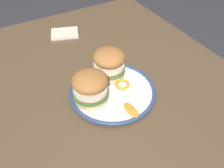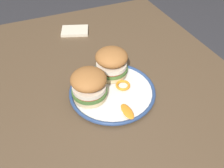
% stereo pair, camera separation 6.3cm
% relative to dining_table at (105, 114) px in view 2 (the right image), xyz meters
% --- Properties ---
extents(dining_table, '(1.28, 1.02, 0.78)m').
position_rel_dining_table_xyz_m(dining_table, '(0.00, 0.00, 0.00)').
color(dining_table, brown).
rests_on(dining_table, ground).
extents(dinner_plate, '(0.29, 0.29, 0.02)m').
position_rel_dining_table_xyz_m(dinner_plate, '(-0.00, 0.03, 0.11)').
color(dinner_plate, white).
rests_on(dinner_plate, dining_table).
extents(sandwich_half_left, '(0.16, 0.16, 0.10)m').
position_rel_dining_table_xyz_m(sandwich_half_left, '(0.00, -0.05, 0.17)').
color(sandwich_half_left, beige).
rests_on(sandwich_half_left, dinner_plate).
extents(sandwich_half_right, '(0.16, 0.16, 0.10)m').
position_rel_dining_table_xyz_m(sandwich_half_right, '(-0.08, 0.06, 0.17)').
color(sandwich_half_right, beige).
rests_on(sandwich_half_right, dinner_plate).
extents(orange_peel_curled, '(0.06, 0.06, 0.01)m').
position_rel_dining_table_xyz_m(orange_peel_curled, '(0.00, 0.07, 0.12)').
color(orange_peel_curled, orange).
rests_on(orange_peel_curled, dinner_plate).
extents(orange_peel_strip_long, '(0.07, 0.03, 0.01)m').
position_rel_dining_table_xyz_m(orange_peel_strip_long, '(0.11, 0.03, 0.12)').
color(orange_peel_strip_long, orange).
rests_on(orange_peel_strip_long, dinner_plate).
extents(folded_napkin, '(0.12, 0.14, 0.01)m').
position_rel_dining_table_xyz_m(folded_napkin, '(-0.43, 0.03, 0.10)').
color(folded_napkin, beige).
rests_on(folded_napkin, dining_table).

